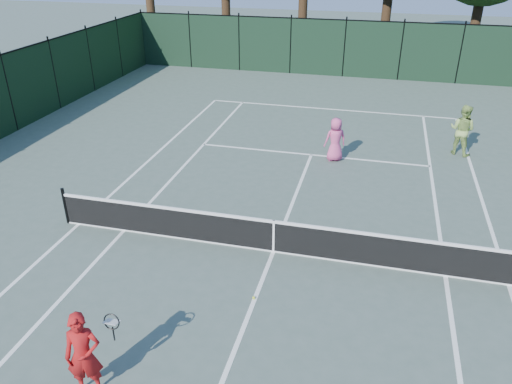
% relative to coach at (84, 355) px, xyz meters
% --- Properties ---
extents(ground, '(90.00, 90.00, 0.00)m').
position_rel_coach_xyz_m(ground, '(2.16, 4.97, -0.84)').
color(ground, '#49594F').
rests_on(ground, ground).
extents(sideline_doubles_left, '(0.10, 23.77, 0.01)m').
position_rel_coach_xyz_m(sideline_doubles_left, '(-3.32, 4.97, -0.84)').
color(sideline_doubles_left, white).
rests_on(sideline_doubles_left, ground).
extents(sideline_doubles_right, '(0.10, 23.77, 0.01)m').
position_rel_coach_xyz_m(sideline_doubles_right, '(7.65, 4.97, -0.84)').
color(sideline_doubles_right, white).
rests_on(sideline_doubles_right, ground).
extents(sideline_singles_left, '(0.10, 23.77, 0.01)m').
position_rel_coach_xyz_m(sideline_singles_left, '(-1.95, 4.97, -0.84)').
color(sideline_singles_left, white).
rests_on(sideline_singles_left, ground).
extents(sideline_singles_right, '(0.10, 23.77, 0.01)m').
position_rel_coach_xyz_m(sideline_singles_right, '(6.28, 4.97, -0.84)').
color(sideline_singles_right, white).
rests_on(sideline_singles_right, ground).
extents(baseline_far, '(10.97, 0.10, 0.01)m').
position_rel_coach_xyz_m(baseline_far, '(2.16, 16.86, -0.84)').
color(baseline_far, white).
rests_on(baseline_far, ground).
extents(service_line_far, '(8.23, 0.10, 0.01)m').
position_rel_coach_xyz_m(service_line_far, '(2.16, 11.37, -0.84)').
color(service_line_far, white).
rests_on(service_line_far, ground).
extents(center_service_line, '(0.10, 12.80, 0.01)m').
position_rel_coach_xyz_m(center_service_line, '(2.16, 4.97, -0.84)').
color(center_service_line, white).
rests_on(center_service_line, ground).
extents(tennis_net, '(11.69, 0.09, 1.06)m').
position_rel_coach_xyz_m(tennis_net, '(2.16, 4.97, -0.36)').
color(tennis_net, black).
rests_on(tennis_net, ground).
extents(fence_far, '(24.00, 0.05, 3.00)m').
position_rel_coach_xyz_m(fence_far, '(2.16, 22.97, 0.66)').
color(fence_far, black).
rests_on(fence_far, ground).
extents(coach, '(0.82, 0.82, 1.67)m').
position_rel_coach_xyz_m(coach, '(0.00, 0.00, 0.00)').
color(coach, '#A91314').
rests_on(coach, ground).
extents(player_pink, '(0.89, 0.76, 1.54)m').
position_rel_coach_xyz_m(player_pink, '(3.00, 11.11, -0.07)').
color(player_pink, '#D74B87').
rests_on(player_pink, ground).
extents(player_green, '(1.11, 1.02, 1.83)m').
position_rel_coach_xyz_m(player_green, '(7.30, 12.80, 0.07)').
color(player_green, '#93B359').
rests_on(player_green, ground).
extents(loose_ball_midcourt, '(0.07, 0.07, 0.07)m').
position_rel_coach_xyz_m(loose_ball_midcourt, '(2.14, 3.08, -0.81)').
color(loose_ball_midcourt, '#C5DD2D').
rests_on(loose_ball_midcourt, ground).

